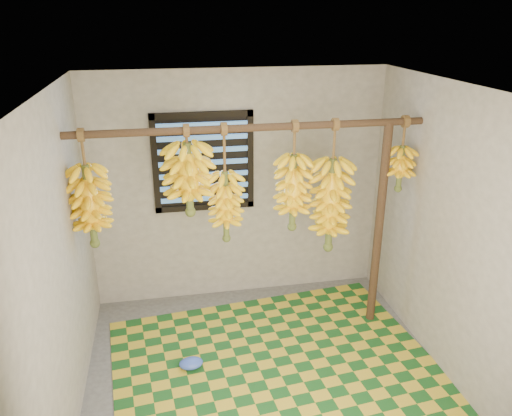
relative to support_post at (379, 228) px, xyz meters
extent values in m
cube|color=#4C4C4C|center=(-1.20, -0.70, -1.00)|extent=(3.00, 3.00, 0.01)
cube|color=silver|center=(-1.20, -0.70, 1.40)|extent=(3.00, 3.00, 0.01)
cube|color=gray|center=(-1.20, 0.80, 0.20)|extent=(3.00, 0.01, 2.40)
cube|color=gray|center=(-2.71, -0.70, 0.20)|extent=(0.01, 3.00, 2.40)
cube|color=gray|center=(0.30, -0.70, 0.20)|extent=(0.01, 3.00, 2.40)
cube|color=black|center=(-1.55, 0.78, 0.50)|extent=(1.00, 0.04, 1.00)
cylinder|color=#47301E|center=(-1.20, 0.00, 1.00)|extent=(3.00, 0.06, 0.06)
cylinder|color=#47301E|center=(0.00, 0.00, 0.00)|extent=(0.08, 0.08, 2.00)
cube|color=#164D1B|center=(-1.09, -0.55, -0.99)|extent=(2.96, 2.47, 0.01)
ellipsoid|color=blue|center=(-1.82, -0.41, -0.95)|extent=(0.22, 0.17, 0.09)
cylinder|color=brown|center=(-2.55, 0.00, 0.88)|extent=(0.02, 0.02, 0.30)
cylinder|color=#4C5923|center=(-2.55, 0.00, 0.43)|extent=(0.06, 0.06, 0.66)
cylinder|color=brown|center=(-1.74, 0.00, 0.95)|extent=(0.02, 0.02, 0.16)
cylinder|color=#4C5923|center=(-1.74, 0.00, 0.61)|extent=(0.06, 0.06, 0.58)
cylinder|color=brown|center=(-1.44, 0.00, 0.82)|extent=(0.02, 0.02, 0.42)
cylinder|color=#4C5923|center=(-1.44, 0.00, 0.34)|extent=(0.05, 0.05, 0.60)
cylinder|color=brown|center=(-0.84, 0.00, 0.88)|extent=(0.02, 0.02, 0.31)
cylinder|color=#4C5923|center=(-0.84, 0.00, 0.43)|extent=(0.06, 0.06, 0.65)
cylinder|color=brown|center=(-0.49, 0.00, 0.85)|extent=(0.02, 0.02, 0.36)
cylinder|color=#4C5923|center=(-0.49, 0.00, 0.28)|extent=(0.06, 0.06, 0.83)
cylinder|color=brown|center=(0.15, 0.00, 0.89)|extent=(0.02, 0.02, 0.28)
cylinder|color=#4C5923|center=(0.15, 0.00, 0.59)|extent=(0.05, 0.05, 0.38)
camera|label=1|loc=(-1.93, -3.97, 1.89)|focal=35.00mm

